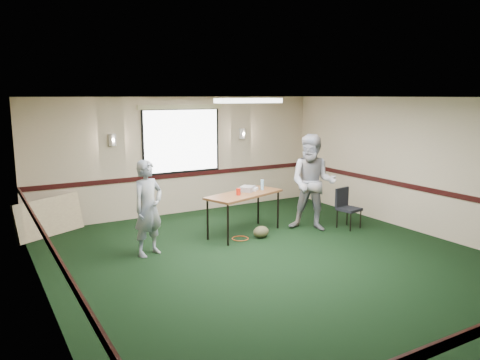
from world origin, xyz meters
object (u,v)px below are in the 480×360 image
folding_table (244,196)px  conference_chair (346,205)px  person_left (148,208)px  person_right (313,183)px  projector (247,189)px

folding_table → conference_chair: 2.20m
conference_chair → person_left: 4.17m
folding_table → conference_chair: (2.08, -0.66, -0.28)m
person_left → conference_chair: bearing=-28.1°
folding_table → person_left: bearing=168.3°
person_left → person_right: bearing=-25.8°
folding_table → projector: projector is taller
projector → conference_chair: projector is taller
person_right → folding_table: bearing=-152.0°
folding_table → conference_chair: size_ratio=2.15×
conference_chair → folding_table: bearing=152.1°
person_left → person_right: size_ratio=0.84×
projector → conference_chair: size_ratio=0.36×
folding_table → conference_chair: conference_chair is taller
conference_chair → person_left: size_ratio=0.50×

